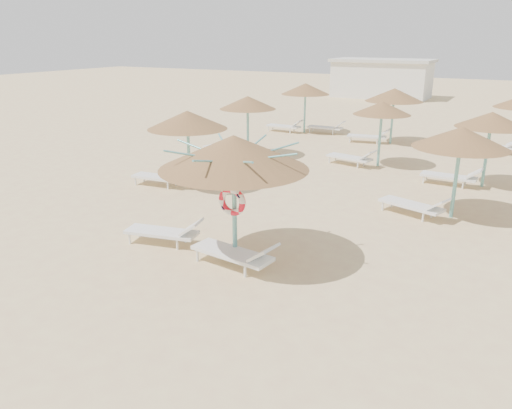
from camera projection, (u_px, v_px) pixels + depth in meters
The scene contains 6 objects.
ground at pixel (229, 259), 12.00m from camera, with size 120.00×120.00×0.00m, color #DBC385.
main_palapa at pixel (234, 153), 11.04m from camera, with size 3.38×3.38×3.03m.
lounger_main_a at pixel (166, 232), 12.73m from camera, with size 2.10×1.01×0.73m.
lounger_main_b at pixel (237, 253), 11.41m from camera, with size 2.20×0.90×0.78m.
palapa_field at pixel (424, 115), 18.58m from camera, with size 19.43×14.44×2.71m.
service_hut at pixel (382, 78), 43.28m from camera, with size 8.40×4.40×3.25m.
Camera 1 is at (5.83, -9.29, 5.08)m, focal length 35.00 mm.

